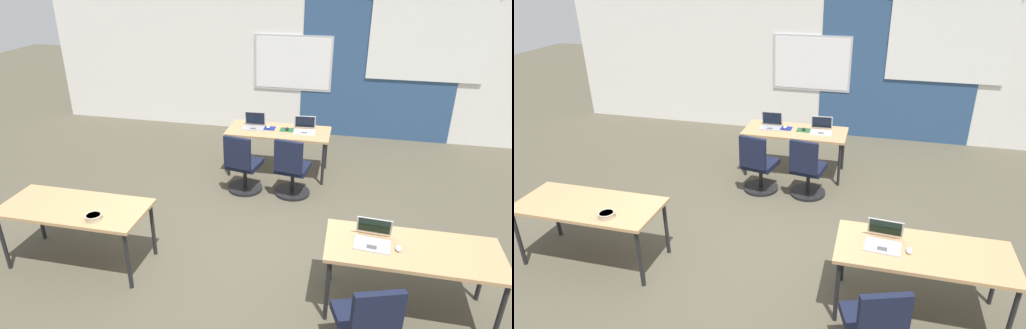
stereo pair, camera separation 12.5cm
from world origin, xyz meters
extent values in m
plane|color=#4C4738|center=(0.00, 0.00, 0.00)|extent=(24.00, 24.00, 0.00)
cube|color=silver|center=(0.00, 4.20, 1.40)|extent=(10.00, 0.20, 2.80)
cube|color=#2D4C75|center=(1.50, 4.09, 1.40)|extent=(2.79, 0.01, 2.80)
cube|color=#B7B7BC|center=(-0.07, 4.09, 1.38)|extent=(1.48, 0.02, 1.04)
cube|color=white|center=(-0.07, 4.08, 1.38)|extent=(1.40, 0.02, 0.96)
cube|color=white|center=(2.28, 4.08, 1.91)|extent=(2.00, 0.02, 1.48)
cube|color=tan|center=(-1.75, -0.60, 0.70)|extent=(1.60, 0.70, 0.04)
cylinder|color=black|center=(-2.49, -0.90, 0.34)|extent=(0.04, 0.04, 0.68)
cylinder|color=black|center=(-1.01, -0.90, 0.34)|extent=(0.04, 0.04, 0.68)
cylinder|color=black|center=(-2.49, -0.30, 0.34)|extent=(0.04, 0.04, 0.68)
cylinder|color=black|center=(-1.01, -0.30, 0.34)|extent=(0.04, 0.04, 0.68)
cube|color=tan|center=(1.75, -0.60, 0.70)|extent=(1.60, 0.70, 0.04)
cylinder|color=black|center=(1.01, -0.90, 0.34)|extent=(0.04, 0.04, 0.68)
cylinder|color=black|center=(2.49, -0.90, 0.34)|extent=(0.04, 0.04, 0.68)
cylinder|color=black|center=(1.01, -0.30, 0.34)|extent=(0.04, 0.04, 0.68)
cylinder|color=black|center=(2.49, -0.30, 0.34)|extent=(0.04, 0.04, 0.68)
cube|color=tan|center=(0.00, 2.20, 0.70)|extent=(1.60, 0.70, 0.04)
cylinder|color=black|center=(-0.74, 1.90, 0.34)|extent=(0.04, 0.04, 0.68)
cylinder|color=black|center=(0.74, 1.90, 0.34)|extent=(0.04, 0.04, 0.68)
cylinder|color=black|center=(-0.74, 2.50, 0.34)|extent=(0.04, 0.04, 0.68)
cylinder|color=black|center=(0.74, 2.50, 0.34)|extent=(0.04, 0.04, 0.68)
cube|color=silver|center=(0.41, 2.18, 0.73)|extent=(0.35, 0.26, 0.02)
cube|color=#4C4C4F|center=(0.41, 2.13, 0.74)|extent=(0.09, 0.07, 0.00)
cube|color=silver|center=(0.39, 2.33, 0.84)|extent=(0.33, 0.10, 0.21)
cube|color=black|center=(0.39, 2.33, 0.84)|extent=(0.30, 0.08, 0.19)
cube|color=#23512D|center=(0.13, 2.24, 0.72)|extent=(0.22, 0.19, 0.00)
ellipsoid|color=black|center=(0.13, 2.24, 0.74)|extent=(0.07, 0.11, 0.03)
cylinder|color=black|center=(0.34, 1.52, 0.02)|extent=(0.52, 0.52, 0.04)
cylinder|color=black|center=(0.34, 1.52, 0.21)|extent=(0.06, 0.06, 0.34)
cube|color=black|center=(0.34, 1.52, 0.42)|extent=(0.50, 0.50, 0.08)
cube|color=black|center=(0.30, 1.28, 0.69)|extent=(0.40, 0.12, 0.46)
sphere|color=black|center=(0.37, 1.75, 0.02)|extent=(0.04, 0.04, 0.04)
sphere|color=black|center=(0.55, 1.42, 0.02)|extent=(0.04, 0.04, 0.04)
sphere|color=black|center=(0.11, 1.49, 0.02)|extent=(0.04, 0.04, 0.04)
cube|color=#B7B7BC|center=(1.38, -0.64, 0.73)|extent=(0.35, 0.26, 0.02)
cube|color=#4C4C4F|center=(1.37, -0.69, 0.74)|extent=(0.09, 0.07, 0.00)
cube|color=#B7B7BC|center=(1.39, -0.48, 0.84)|extent=(0.34, 0.12, 0.21)
cube|color=black|center=(1.39, -0.49, 0.84)|extent=(0.30, 0.10, 0.18)
ellipsoid|color=#B2B2B7|center=(1.61, -0.65, 0.74)|extent=(0.06, 0.10, 0.03)
cube|color=black|center=(1.33, -1.29, 0.42)|extent=(0.56, 0.56, 0.08)
cube|color=black|center=(1.41, -1.52, 0.69)|extent=(0.40, 0.19, 0.46)
cube|color=#9E9EA3|center=(-0.40, 2.19, 0.73)|extent=(0.34, 0.24, 0.02)
cube|color=#4C4C4F|center=(-0.40, 2.14, 0.74)|extent=(0.09, 0.06, 0.00)
cube|color=#9E9EA3|center=(-0.40, 2.32, 0.85)|extent=(0.33, 0.05, 0.22)
cube|color=black|center=(-0.40, 2.32, 0.85)|extent=(0.30, 0.04, 0.19)
cube|color=navy|center=(-0.18, 2.25, 0.72)|extent=(0.22, 0.19, 0.00)
ellipsoid|color=#B2B2B7|center=(-0.18, 2.25, 0.74)|extent=(0.06, 0.10, 0.03)
cylinder|color=black|center=(-0.37, 1.50, 0.02)|extent=(0.52, 0.52, 0.04)
cylinder|color=black|center=(-0.37, 1.50, 0.21)|extent=(0.06, 0.06, 0.34)
cube|color=black|center=(-0.37, 1.50, 0.42)|extent=(0.52, 0.52, 0.08)
cube|color=black|center=(-0.42, 1.25, 0.69)|extent=(0.40, 0.14, 0.46)
sphere|color=black|center=(-0.33, 1.73, 0.02)|extent=(0.04, 0.04, 0.04)
sphere|color=black|center=(-0.17, 1.39, 0.02)|extent=(0.04, 0.04, 0.04)
sphere|color=black|center=(-0.61, 1.47, 0.02)|extent=(0.04, 0.04, 0.04)
cylinder|color=tan|center=(-1.39, -0.80, 0.75)|extent=(0.17, 0.17, 0.05)
torus|color=tan|center=(-1.39, -0.80, 0.78)|extent=(0.18, 0.18, 0.02)
cylinder|color=gold|center=(-1.39, -0.80, 0.77)|extent=(0.14, 0.14, 0.01)
camera|label=1|loc=(1.07, -4.17, 3.12)|focal=30.74mm
camera|label=2|loc=(1.19, -4.14, 3.12)|focal=30.74mm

